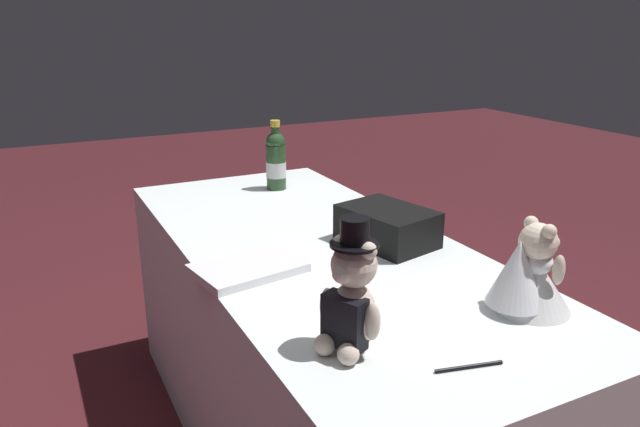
# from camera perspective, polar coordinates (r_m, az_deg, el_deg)

# --- Properties ---
(reception_table) EXTENTS (1.80, 0.78, 0.75)m
(reception_table) POSITION_cam_1_polar(r_m,az_deg,el_deg) (2.00, 0.00, -13.04)
(reception_table) COLOR white
(reception_table) RESTS_ON ground_plane
(teddy_bear_groom) EXTENTS (0.13, 0.14, 0.29)m
(teddy_bear_groom) POSITION_cam_1_polar(r_m,az_deg,el_deg) (1.23, 2.96, -8.01)
(teddy_bear_groom) COLOR beige
(teddy_bear_groom) RESTS_ON reception_table
(teddy_bear_bride) EXTENTS (0.18, 0.22, 0.22)m
(teddy_bear_bride) POSITION_cam_1_polar(r_m,az_deg,el_deg) (1.49, 19.09, -5.43)
(teddy_bear_bride) COLOR white
(teddy_bear_bride) RESTS_ON reception_table
(champagne_bottle) EXTENTS (0.08, 0.08, 0.28)m
(champagne_bottle) POSITION_cam_1_polar(r_m,az_deg,el_deg) (2.40, -4.18, 5.06)
(champagne_bottle) COLOR #264625
(champagne_bottle) RESTS_ON reception_table
(signing_pen) EXTENTS (0.04, 0.15, 0.01)m
(signing_pen) POSITION_cam_1_polar(r_m,az_deg,el_deg) (1.26, 14.06, -13.81)
(signing_pen) COLOR black
(signing_pen) RESTS_ON reception_table
(gift_case_black) EXTENTS (0.31, 0.25, 0.11)m
(gift_case_black) POSITION_cam_1_polar(r_m,az_deg,el_deg) (1.84, 6.35, -1.19)
(gift_case_black) COLOR black
(gift_case_black) RESTS_ON reception_table
(guestbook) EXTENTS (0.24, 0.31, 0.02)m
(guestbook) POSITION_cam_1_polar(r_m,az_deg,el_deg) (1.65, -6.79, -5.13)
(guestbook) COLOR white
(guestbook) RESTS_ON reception_table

